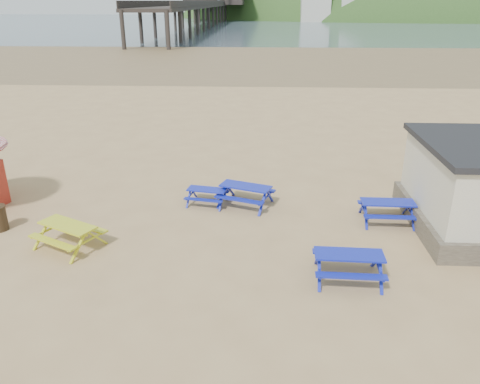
{
  "coord_description": "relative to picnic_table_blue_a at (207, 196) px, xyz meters",
  "views": [
    {
      "loc": [
        1.39,
        -14.38,
        7.53
      ],
      "look_at": [
        0.6,
        1.5,
        1.0
      ],
      "focal_mm": 35.0,
      "sensor_mm": 36.0,
      "label": 1
    }
  ],
  "objects": [
    {
      "name": "wet_sand",
      "position": [
        0.76,
        52.38,
        -0.32
      ],
      "size": [
        400.0,
        400.0,
        0.0
      ],
      "primitive_type": "plane",
      "color": "olive",
      "rests_on": "ground"
    },
    {
      "name": "picnic_table_blue_c",
      "position": [
        6.74,
        -1.28,
        0.08
      ],
      "size": [
        1.92,
        1.56,
        0.8
      ],
      "rotation": [
        0.0,
        0.0,
        -0.02
      ],
      "color": "#110BA6",
      "rests_on": "ground"
    },
    {
      "name": "headland_town",
      "position": [
        90.76,
        227.06,
        -10.23
      ],
      "size": [
        264.0,
        144.0,
        108.0
      ],
      "color": "#2D4C1E",
      "rests_on": "ground"
    },
    {
      "name": "picnic_table_blue_a",
      "position": [
        0.0,
        0.0,
        0.0
      ],
      "size": [
        1.73,
        1.49,
        0.64
      ],
      "rotation": [
        0.0,
        0.0,
        -0.18
      ],
      "color": "#110BA6",
      "rests_on": "ground"
    },
    {
      "name": "sea",
      "position": [
        0.76,
        167.38,
        -0.31
      ],
      "size": [
        400.0,
        400.0,
        0.0
      ],
      "primitive_type": "plane",
      "color": "#445562",
      "rests_on": "ground"
    },
    {
      "name": "picnic_table_blue_e",
      "position": [
        4.7,
        -5.18,
        0.09
      ],
      "size": [
        2.02,
        1.65,
        0.83
      ],
      "rotation": [
        0.0,
        0.0,
        -0.03
      ],
      "color": "#110BA6",
      "rests_on": "ground"
    },
    {
      "name": "pier",
      "position": [
        -17.23,
        175.61,
        5.14
      ],
      "size": [
        24.0,
        220.0,
        39.29
      ],
      "color": "black",
      "rests_on": "ground"
    },
    {
      "name": "picnic_table_blue_b",
      "position": [
        1.53,
        -0.04,
        0.09
      ],
      "size": [
        2.41,
        2.18,
        0.83
      ],
      "rotation": [
        0.0,
        0.0,
        -0.35
      ],
      "color": "#110BA6",
      "rests_on": "ground"
    },
    {
      "name": "ground",
      "position": [
        0.76,
        -2.62,
        -0.32
      ],
      "size": [
        400.0,
        400.0,
        0.0
      ],
      "primitive_type": "plane",
      "color": "tan",
      "rests_on": "ground"
    },
    {
      "name": "picnic_table_yellow",
      "position": [
        -4.1,
        -3.72,
        0.09
      ],
      "size": [
        2.48,
        2.31,
        0.83
      ],
      "rotation": [
        0.0,
        0.0,
        -0.47
      ],
      "color": "#B8A711",
      "rests_on": "ground"
    }
  ]
}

